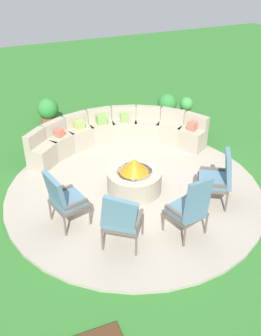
{
  "coord_description": "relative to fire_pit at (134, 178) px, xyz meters",
  "views": [
    {
      "loc": [
        -2.38,
        -5.71,
        4.5
      ],
      "look_at": [
        0.0,
        0.2,
        0.45
      ],
      "focal_mm": 41.03,
      "sensor_mm": 36.0,
      "label": 1
    }
  ],
  "objects": [
    {
      "name": "curved_stone_bench",
      "position": [
        0.27,
        1.8,
        0.05
      ],
      "size": [
        4.07,
        1.69,
        0.79
      ],
      "color": "#9E937F",
      "rests_on": "patio_circle"
    },
    {
      "name": "ground_plane",
      "position": [
        0.0,
        0.0,
        -0.33
      ],
      "size": [
        24.0,
        24.0,
        0.0
      ],
      "primitive_type": "plane",
      "color": "#2D6B28"
    },
    {
      "name": "potted_plant_2",
      "position": [
        -0.92,
        3.72,
        0.04
      ],
      "size": [
        0.55,
        0.55,
        0.72
      ],
      "color": "brown",
      "rests_on": "ground_plane"
    },
    {
      "name": "lounge_chair_back_right",
      "position": [
        1.29,
        -0.91,
        0.28
      ],
      "size": [
        0.81,
        0.84,
        1.07
      ],
      "rotation": [
        0.0,
        0.0,
        7.31
      ],
      "color": "brown",
      "rests_on": "patio_circle"
    },
    {
      "name": "patio_circle",
      "position": [
        0.0,
        0.0,
        -0.3
      ],
      "size": [
        5.03,
        5.03,
        0.06
      ],
      "primitive_type": "cylinder",
      "color": "#9E9384",
      "rests_on": "ground_plane"
    },
    {
      "name": "lounge_chair_front_left",
      "position": [
        -1.49,
        -0.49,
        0.28
      ],
      "size": [
        0.69,
        0.69,
        1.06
      ],
      "rotation": [
        0.0,
        0.0,
        4.98
      ],
      "color": "brown",
      "rests_on": "patio_circle"
    },
    {
      "name": "lounge_chair_front_right",
      "position": [
        -0.78,
        -1.37,
        0.28
      ],
      "size": [
        0.79,
        0.82,
        1.1
      ],
      "rotation": [
        0.0,
        0.0,
        5.67
      ],
      "color": "brown",
      "rests_on": "patio_circle"
    },
    {
      "name": "potted_plant_0",
      "position": [
        2.63,
        2.69,
        -0.01
      ],
      "size": [
        0.36,
        0.36,
        0.6
      ],
      "color": "brown",
      "rests_on": "ground_plane"
    },
    {
      "name": "fire_pit",
      "position": [
        0.0,
        0.0,
        0.0
      ],
      "size": [
        1.07,
        1.07,
        0.71
      ],
      "color": "#9E937F",
      "rests_on": "patio_circle"
    },
    {
      "name": "lounge_chair_back_left",
      "position": [
        0.35,
        -1.54,
        0.31
      ],
      "size": [
        0.7,
        0.69,
        1.17
      ],
      "rotation": [
        0.0,
        0.0,
        6.56
      ],
      "color": "brown",
      "rests_on": "patio_circle"
    },
    {
      "name": "potted_plant_1",
      "position": [
        2.1,
        2.8,
        0.07
      ],
      "size": [
        0.52,
        0.52,
        0.73
      ],
      "color": "#A89E8E",
      "rests_on": "ground_plane"
    }
  ]
}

